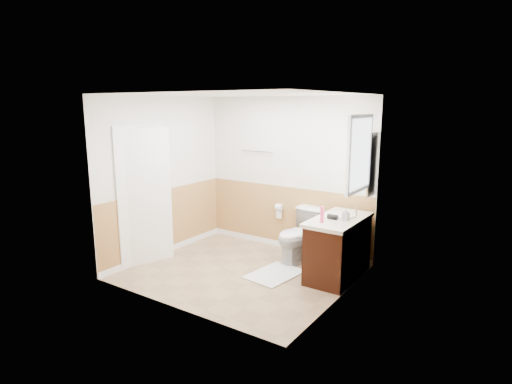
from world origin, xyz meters
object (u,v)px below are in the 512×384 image
Objects in this scene: lotion_bottle at (322,215)px; toilet at (298,235)px; bath_mat at (275,274)px; vanity_cabinet at (338,249)px; soap_dispenser at (346,214)px.

toilet is at bearing 138.18° from lotion_bottle.
lotion_bottle is at bearing -34.63° from toilet.
toilet is at bearing 90.00° from bath_mat.
vanity_cabinet is at bearing -10.79° from toilet.
soap_dispenser is at bearing 22.61° from bath_mat.
vanity_cabinet is (0.76, 0.44, 0.39)m from bath_mat.
bath_mat is at bearing -150.06° from vanity_cabinet.
toilet is 4.66× the size of soap_dispenser.
toilet reaches higher than bath_mat.
bath_mat is at bearing -171.87° from lotion_bottle.
vanity_cabinet is 6.35× the size of soap_dispenser.
lotion_bottle is (0.66, 0.09, 0.95)m from bath_mat.
vanity_cabinet reaches higher than bath_mat.
lotion_bottle reaches higher than vanity_cabinet.
bath_mat is 1.33m from soap_dispenser.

